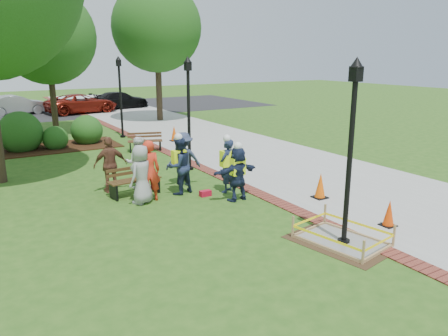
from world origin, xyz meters
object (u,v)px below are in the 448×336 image
bench_near (135,186)px  cone_front (389,214)px  wet_concrete_pad (342,233)px  hivis_worker_b (227,164)px  hivis_worker_a (238,172)px  lamp_near (351,140)px  hivis_worker_c (179,164)px

bench_near → cone_front: bench_near is taller
wet_concrete_pad → hivis_worker_b: size_ratio=1.37×
wet_concrete_pad → bench_near: bench_near is taller
hivis_worker_a → hivis_worker_b: hivis_worker_b is taller
wet_concrete_pad → lamp_near: 2.25m
hivis_worker_c → cone_front: bearing=-57.2°
hivis_worker_c → wet_concrete_pad: bearing=-73.0°
bench_near → hivis_worker_b: 2.99m
cone_front → lamp_near: (-1.76, -0.16, 2.14)m
bench_near → hivis_worker_a: hivis_worker_a is taller
hivis_worker_a → hivis_worker_c: size_ratio=0.92×
cone_front → hivis_worker_b: 5.12m
bench_near → hivis_worker_a: size_ratio=0.93×
lamp_near → hivis_worker_c: 5.89m
wet_concrete_pad → hivis_worker_a: hivis_worker_a is taller
hivis_worker_a → hivis_worker_c: 1.94m
hivis_worker_a → hivis_worker_c: hivis_worker_c is taller
cone_front → hivis_worker_b: hivis_worker_b is taller
bench_near → lamp_near: size_ratio=0.39×
hivis_worker_b → bench_near: bearing=155.5°
hivis_worker_a → bench_near: bearing=140.1°
cone_front → hivis_worker_b: (-2.02, 4.67, 0.59)m
cone_front → hivis_worker_a: 4.41m
bench_near → lamp_near: lamp_near is taller
lamp_near → hivis_worker_c: bearing=106.8°
lamp_near → cone_front: bearing=5.2°
wet_concrete_pad → lamp_near: (-0.00, -0.07, 2.25)m
bench_near → lamp_near: 7.06m
wet_concrete_pad → hivis_worker_a: (-0.42, 3.88, 0.67)m
hivis_worker_b → lamp_near: bearing=-86.9°
hivis_worker_c → hivis_worker_b: bearing=-24.2°
wet_concrete_pad → bench_near: (-2.92, 5.97, 0.05)m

